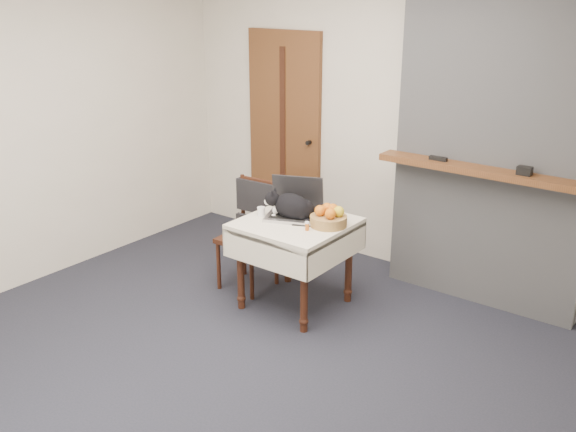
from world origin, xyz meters
name	(u,v)px	position (x,y,z in m)	size (l,w,h in m)	color
ground	(248,357)	(0.00, 0.00, 0.00)	(4.50, 4.50, 0.00)	black
room_shell	(290,87)	(0.00, 0.46, 1.76)	(4.52, 4.01, 2.61)	beige
door	(284,137)	(-1.20, 1.97, 1.00)	(0.82, 0.10, 2.00)	brown
chimney	(497,139)	(0.90, 1.85, 1.30)	(1.62, 0.48, 2.60)	gray
side_table	(295,235)	(-0.20, 0.81, 0.59)	(0.78, 0.78, 0.70)	#361B0E
laptop	(295,207)	(-0.28, 0.91, 0.77)	(0.50, 0.47, 0.30)	#B7B7BC
cat	(293,207)	(-0.25, 0.84, 0.80)	(0.48, 0.28, 0.23)	black
cream_jar	(261,211)	(-0.49, 0.75, 0.73)	(0.06, 0.06, 0.07)	white
pill_bottle	(307,226)	(-0.02, 0.71, 0.73)	(0.03, 0.03, 0.07)	#AE5315
fruit_basket	(329,218)	(0.05, 0.89, 0.76)	(0.28, 0.28, 0.16)	#B08847
desk_clutter	(315,223)	(-0.06, 0.85, 0.70)	(0.16, 0.02, 0.01)	black
chair	(254,218)	(-0.72, 0.93, 0.58)	(0.43, 0.42, 0.90)	#361B0E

